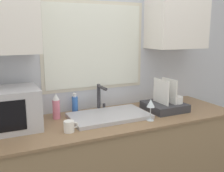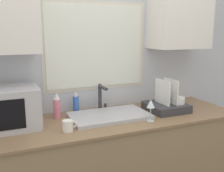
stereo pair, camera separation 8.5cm
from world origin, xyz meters
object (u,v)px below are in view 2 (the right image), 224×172
at_px(faucet, 102,95).
at_px(wine_glass, 151,105).
at_px(mug_near_sink, 68,126).
at_px(soap_bottle, 76,104).
at_px(microwave, 7,108).
at_px(dish_rack, 167,105).
at_px(spray_bottle, 57,106).

height_order(faucet, wine_glass, faucet).
distance_m(mug_near_sink, wine_glass, 0.67).
height_order(soap_bottle, mug_near_sink, soap_bottle).
xyz_separation_m(microwave, soap_bottle, (0.57, 0.17, -0.07)).
xyz_separation_m(soap_bottle, mug_near_sink, (-0.18, -0.42, -0.04)).
distance_m(microwave, dish_rack, 1.36).
xyz_separation_m(spray_bottle, mug_near_sink, (0.01, -0.33, -0.06)).
relative_size(microwave, spray_bottle, 2.16).
bearing_deg(microwave, faucet, 8.82).
height_order(microwave, soap_bottle, microwave).
relative_size(soap_bottle, mug_near_sink, 1.66).
bearing_deg(microwave, wine_glass, -15.21).
bearing_deg(faucet, soap_bottle, 168.38).
height_order(dish_rack, mug_near_sink, dish_rack).
bearing_deg(microwave, dish_rack, -4.44).
xyz_separation_m(faucet, mug_near_sink, (-0.40, -0.37, -0.10)).
bearing_deg(faucet, microwave, -171.18).
xyz_separation_m(spray_bottle, wine_glass, (0.68, -0.37, 0.03)).
bearing_deg(wine_glass, soap_bottle, 136.85).
xyz_separation_m(microwave, wine_glass, (1.06, -0.29, -0.02)).
relative_size(microwave, mug_near_sink, 4.33).
bearing_deg(faucet, wine_glass, -57.40).
bearing_deg(spray_bottle, microwave, -167.81).
bearing_deg(dish_rack, faucet, 157.47).
distance_m(dish_rack, soap_bottle, 0.82).
bearing_deg(mug_near_sink, wine_glass, -3.41).
relative_size(dish_rack, wine_glass, 1.87).
bearing_deg(wine_glass, microwave, 164.79).
distance_m(spray_bottle, soap_bottle, 0.21).
distance_m(spray_bottle, mug_near_sink, 0.34).
distance_m(dish_rack, mug_near_sink, 0.96).
relative_size(dish_rack, soap_bottle, 1.87).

